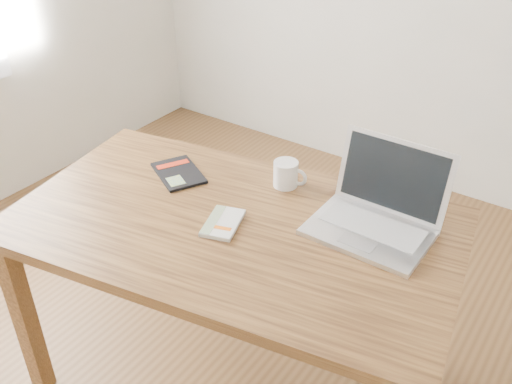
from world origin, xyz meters
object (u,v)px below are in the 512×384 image
Objects in this scene: desk at (233,243)px; black_guidebook at (179,173)px; laptop at (377,212)px; coffee_mug at (287,174)px; white_guidebook at (223,223)px.

desk is 6.03× the size of black_guidebook.
laptop reaches higher than desk.
laptop is 2.95× the size of coffee_mug.
laptop is 0.37m from coffee_mug.
laptop is at bearing 15.76° from white_guidebook.
coffee_mug is at bearing 64.70° from white_guidebook.
coffee_mug is (0.03, 0.29, 0.14)m from desk.
black_guidebook is (-0.33, 0.16, -0.00)m from white_guidebook.
desk is at bearing -148.06° from laptop.
coffee_mug reaches higher than white_guidebook.
white_guidebook is 0.32m from coffee_mug.
desk is at bearing -81.67° from black_guidebook.
desk is 0.48m from laptop.
laptop is (0.73, 0.11, 0.05)m from black_guidebook.
coffee_mug is at bearing 75.05° from desk.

